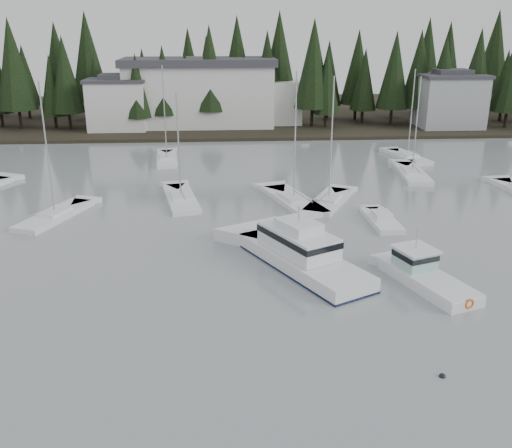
{
  "coord_description": "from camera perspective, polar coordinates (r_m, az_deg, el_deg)",
  "views": [
    {
      "loc": [
        -1.83,
        -14.69,
        16.85
      ],
      "look_at": [
        0.77,
        25.74,
        2.5
      ],
      "focal_mm": 40.0,
      "sensor_mm": 36.0,
      "label": 1
    }
  ],
  "objects": [
    {
      "name": "house_east_a",
      "position": [
        100.82,
        18.79,
        11.69
      ],
      "size": [
        10.6,
        8.48,
        9.25
      ],
      "color": "#999EA0",
      "rests_on": "ground"
    },
    {
      "name": "house_west",
      "position": [
        95.86,
        -13.65,
        11.66
      ],
      "size": [
        9.54,
        7.42,
        8.75
      ],
      "color": "silver",
      "rests_on": "ground"
    },
    {
      "name": "conifer_treeline",
      "position": [
        102.11,
        -2.64,
        9.98
      ],
      "size": [
        200.0,
        22.0,
        20.0
      ],
      "primitive_type": null,
      "color": "black",
      "rests_on": "ground"
    },
    {
      "name": "sailboat_3",
      "position": [
        69.22,
        15.32,
        4.76
      ],
      "size": [
        3.83,
        10.06,
        11.8
      ],
      "rotation": [
        0.0,
        0.0,
        1.47
      ],
      "color": "white",
      "rests_on": "ground"
    },
    {
      "name": "sailboat_13",
      "position": [
        56.52,
        3.79,
        2.18
      ],
      "size": [
        5.87,
        10.62,
        13.19
      ],
      "rotation": [
        0.0,
        0.0,
        1.87
      ],
      "color": "white",
      "rests_on": "ground"
    },
    {
      "name": "cabin_cruiser_center",
      "position": [
        41.62,
        4.54,
        -3.26
      ],
      "size": [
        9.06,
        12.61,
        5.26
      ],
      "rotation": [
        0.0,
        0.0,
        2.05
      ],
      "color": "white",
      "rests_on": "ground"
    },
    {
      "name": "sailboat_4",
      "position": [
        77.68,
        14.9,
        6.37
      ],
      "size": [
        4.24,
        8.93,
        11.96
      ],
      "rotation": [
        0.0,
        0.0,
        1.77
      ],
      "color": "white",
      "rests_on": "ground"
    },
    {
      "name": "runabout_1",
      "position": [
        51.9,
        12.44,
        0.24
      ],
      "size": [
        2.39,
        6.47,
        1.42
      ],
      "rotation": [
        0.0,
        0.0,
        1.6
      ],
      "color": "white",
      "rests_on": "ground"
    },
    {
      "name": "sailboat_8",
      "position": [
        57.51,
        -7.51,
        2.35
      ],
      "size": [
        4.44,
        10.07,
        11.19
      ],
      "rotation": [
        0.0,
        0.0,
        1.75
      ],
      "color": "white",
      "rests_on": "ground"
    },
    {
      "name": "mooring_buoy_dark",
      "position": [
        31.18,
        18.12,
        -14.3
      ],
      "size": [
        0.35,
        0.35,
        0.35
      ],
      "primitive_type": "sphere",
      "color": "black",
      "rests_on": "ground"
    },
    {
      "name": "sailboat_6",
      "position": [
        74.89,
        -8.89,
        6.32
      ],
      "size": [
        3.36,
        9.3,
        12.48
      ],
      "rotation": [
        0.0,
        0.0,
        1.66
      ],
      "color": "white",
      "rests_on": "ground"
    },
    {
      "name": "lobster_boat_teal",
      "position": [
        40.52,
        16.5,
        -5.13
      ],
      "size": [
        5.13,
        8.19,
        4.3
      ],
      "rotation": [
        0.0,
        0.0,
        1.91
      ],
      "color": "white",
      "rests_on": "ground"
    },
    {
      "name": "far_shore_land",
      "position": [
        112.97,
        -2.76,
        10.9
      ],
      "size": [
        240.0,
        54.0,
        1.0
      ],
      "primitive_type": "cube",
      "color": "black",
      "rests_on": "ground"
    },
    {
      "name": "sailboat_0",
      "position": [
        55.14,
        -19.44,
        0.64
      ],
      "size": [
        5.68,
        9.43,
        12.75
      ],
      "rotation": [
        0.0,
        0.0,
        1.21
      ],
      "color": "white",
      "rests_on": "ground"
    },
    {
      "name": "sailboat_2",
      "position": [
        56.63,
        7.28,
        2.11
      ],
      "size": [
        6.35,
        8.95,
        12.81
      ],
      "rotation": [
        0.0,
        0.0,
        1.1
      ],
      "color": "white",
      "rests_on": "ground"
    },
    {
      "name": "harbor_inn",
      "position": [
        97.67,
        -4.43,
        12.94
      ],
      "size": [
        29.5,
        11.5,
        10.9
      ],
      "color": "silver",
      "rests_on": "ground"
    }
  ]
}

